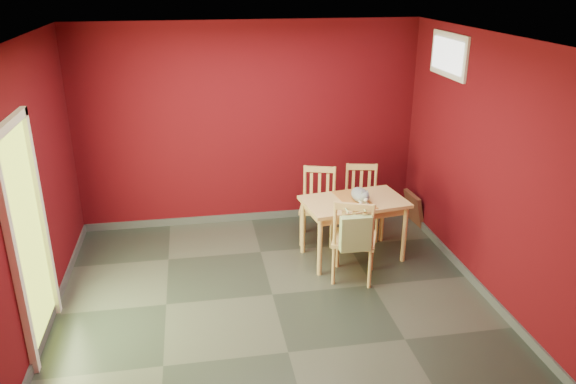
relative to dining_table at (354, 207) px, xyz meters
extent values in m
plane|color=#2D342D|center=(-1.09, -0.70, -0.65)|extent=(4.50, 4.50, 0.00)
plane|color=#4B070D|center=(-1.09, 1.30, 0.70)|extent=(4.50, 0.00, 4.50)
plane|color=#4B070D|center=(-1.09, -2.70, 0.70)|extent=(4.50, 0.00, 4.50)
plane|color=#4B070D|center=(-3.34, -0.70, 0.70)|extent=(0.00, 4.00, 4.00)
plane|color=#4B070D|center=(1.16, -0.70, 0.70)|extent=(0.00, 4.00, 4.00)
plane|color=white|center=(-1.09, -0.70, 2.05)|extent=(4.50, 4.50, 0.00)
cube|color=#3F4244|center=(-1.09, 1.29, -0.60)|extent=(4.50, 0.02, 0.10)
cube|color=#3F4244|center=(-3.32, -0.70, -0.60)|extent=(0.03, 4.00, 0.10)
cube|color=#3F4244|center=(1.15, -0.70, -0.60)|extent=(0.03, 4.00, 0.10)
cube|color=#B7D838|center=(-3.32, -1.10, 0.37)|extent=(0.02, 0.85, 2.05)
cube|color=white|center=(-3.30, -1.56, 0.41)|extent=(0.06, 0.08, 2.13)
cube|color=white|center=(-3.30, -0.63, 0.41)|extent=(0.06, 0.08, 2.13)
cube|color=white|center=(-3.30, -1.10, 1.44)|extent=(0.06, 1.01, 0.08)
cube|color=white|center=(1.15, 0.30, 1.70)|extent=(0.03, 0.90, 0.50)
cube|color=white|center=(1.12, 0.30, 1.70)|extent=(0.02, 0.76, 0.36)
cube|color=silver|center=(0.51, 1.29, -0.35)|extent=(0.08, 0.02, 0.12)
cube|color=tan|center=(0.00, 0.00, 0.07)|extent=(1.27, 0.85, 0.04)
cube|color=tan|center=(0.00, 0.00, 0.00)|extent=(1.14, 0.72, 0.10)
cylinder|color=tan|center=(-0.49, -0.36, -0.30)|extent=(0.06, 0.06, 0.70)
cylinder|color=tan|center=(-0.57, 0.21, -0.30)|extent=(0.06, 0.06, 0.70)
cylinder|color=tan|center=(0.57, -0.21, -0.30)|extent=(0.06, 0.06, 0.70)
cylinder|color=tan|center=(0.49, 0.36, -0.30)|extent=(0.06, 0.06, 0.70)
cube|color=#AA662B|center=(0.00, 0.00, 0.10)|extent=(0.40, 0.68, 0.01)
cube|color=#AA662B|center=(0.00, -0.33, -0.07)|extent=(0.31, 0.05, 0.32)
cube|color=tan|center=(-0.32, 0.52, -0.20)|extent=(0.55, 0.55, 0.04)
cylinder|color=tan|center=(-0.55, 0.40, -0.44)|extent=(0.04, 0.04, 0.43)
cylinder|color=tan|center=(-0.44, 0.76, -0.44)|extent=(0.04, 0.04, 0.43)
cylinder|color=tan|center=(-0.19, 0.28, -0.44)|extent=(0.04, 0.04, 0.43)
cylinder|color=tan|center=(-0.08, 0.64, -0.44)|extent=(0.04, 0.04, 0.43)
cylinder|color=tan|center=(-0.44, 0.76, 0.06)|extent=(0.04, 0.04, 0.47)
cylinder|color=tan|center=(-0.08, 0.64, 0.06)|extent=(0.04, 0.04, 0.47)
cube|color=tan|center=(-0.26, 0.70, 0.25)|extent=(0.39, 0.16, 0.07)
cube|color=tan|center=(-0.36, 0.73, 0.02)|extent=(0.04, 0.03, 0.37)
cube|color=tan|center=(-0.26, 0.70, 0.02)|extent=(0.04, 0.03, 0.37)
cube|color=tan|center=(-0.16, 0.67, 0.02)|extent=(0.04, 0.03, 0.37)
cube|color=tan|center=(0.27, 0.55, -0.20)|extent=(0.52, 0.52, 0.04)
cylinder|color=tan|center=(0.05, 0.40, -0.44)|extent=(0.04, 0.04, 0.43)
cylinder|color=tan|center=(0.12, 0.77, -0.44)|extent=(0.04, 0.04, 0.43)
cylinder|color=tan|center=(0.41, 0.32, -0.44)|extent=(0.04, 0.04, 0.43)
cylinder|color=tan|center=(0.49, 0.69, -0.44)|extent=(0.04, 0.04, 0.43)
cylinder|color=tan|center=(0.12, 0.77, 0.05)|extent=(0.04, 0.04, 0.47)
cylinder|color=tan|center=(0.49, 0.69, 0.05)|extent=(0.04, 0.04, 0.47)
cube|color=tan|center=(0.31, 0.73, 0.24)|extent=(0.39, 0.12, 0.07)
cube|color=tan|center=(0.20, 0.75, 0.01)|extent=(0.04, 0.03, 0.36)
cube|color=tan|center=(0.31, 0.73, 0.01)|extent=(0.04, 0.03, 0.36)
cube|color=tan|center=(0.41, 0.71, 0.01)|extent=(0.04, 0.03, 0.36)
cube|color=tan|center=(-0.13, -0.48, -0.18)|extent=(0.60, 0.60, 0.04)
cylinder|color=tan|center=(0.13, -0.36, -0.42)|extent=(0.04, 0.04, 0.45)
cylinder|color=tan|center=(-0.01, -0.73, -0.42)|extent=(0.04, 0.04, 0.45)
cylinder|color=tan|center=(-0.24, -0.22, -0.42)|extent=(0.04, 0.04, 0.45)
cylinder|color=tan|center=(-0.39, -0.59, -0.42)|extent=(0.04, 0.04, 0.45)
cylinder|color=tan|center=(-0.01, -0.73, 0.09)|extent=(0.04, 0.04, 0.50)
cylinder|color=tan|center=(-0.39, -0.59, 0.09)|extent=(0.04, 0.04, 0.50)
cube|color=tan|center=(-0.20, -0.66, 0.30)|extent=(0.41, 0.19, 0.08)
cube|color=tan|center=(-0.10, -0.70, 0.05)|extent=(0.04, 0.03, 0.39)
cube|color=tan|center=(-0.20, -0.66, 0.05)|extent=(0.04, 0.03, 0.39)
cube|color=tan|center=(-0.30, -0.62, 0.05)|extent=(0.04, 0.03, 0.39)
cube|color=#90A569|center=(-0.20, -0.74, 0.03)|extent=(0.33, 0.10, 0.39)
cylinder|color=#90A569|center=(-0.29, -0.68, 0.28)|extent=(0.02, 0.16, 0.02)
cylinder|color=#90A569|center=(-0.11, -0.68, 0.28)|extent=(0.02, 0.16, 0.02)
cube|color=brown|center=(1.10, 0.81, -0.43)|extent=(0.17, 0.44, 0.44)
cube|color=black|center=(1.10, 0.81, -0.43)|extent=(0.12, 0.31, 0.30)
camera|label=1|loc=(-1.81, -5.87, 2.61)|focal=35.00mm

